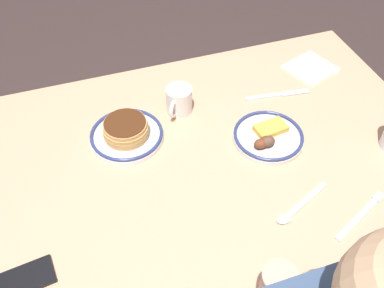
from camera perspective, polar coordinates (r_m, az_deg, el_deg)
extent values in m
plane|color=#382A28|center=(1.84, 1.76, -16.86)|extent=(6.00, 6.00, 0.00)
cube|color=tan|center=(1.23, 2.51, -1.91)|extent=(1.33, 0.90, 0.04)
cylinder|color=tan|center=(1.91, 14.50, 2.47)|extent=(0.05, 0.05, 0.70)
cylinder|color=tan|center=(1.72, -20.36, -6.04)|extent=(0.05, 0.05, 0.70)
cylinder|color=white|center=(1.27, -8.64, 0.97)|extent=(0.21, 0.21, 0.01)
torus|color=navy|center=(1.26, -8.70, 1.35)|extent=(0.21, 0.21, 0.01)
cylinder|color=tan|center=(1.26, -8.70, 1.38)|extent=(0.13, 0.13, 0.01)
cylinder|color=tan|center=(1.25, -8.76, 1.76)|extent=(0.13, 0.13, 0.01)
cylinder|color=tan|center=(1.24, -8.83, 2.16)|extent=(0.13, 0.13, 0.01)
cylinder|color=tan|center=(1.23, -8.89, 2.55)|extent=(0.13, 0.13, 0.01)
cylinder|color=#4C2814|center=(1.23, -8.93, 2.80)|extent=(0.12, 0.12, 0.00)
cylinder|color=silver|center=(1.27, 10.10, 0.78)|extent=(0.21, 0.21, 0.01)
torus|color=navy|center=(1.26, 10.17, 1.16)|extent=(0.20, 0.20, 0.01)
cube|color=gold|center=(1.28, 10.41, 2.07)|extent=(0.10, 0.07, 0.02)
ellipsoid|color=brown|center=(1.22, 9.11, 0.01)|extent=(0.04, 0.03, 0.03)
ellipsoid|color=brown|center=(1.23, 9.83, 0.38)|extent=(0.04, 0.03, 0.03)
ellipsoid|color=brown|center=(1.23, 10.03, 0.31)|extent=(0.04, 0.03, 0.03)
cylinder|color=white|center=(1.32, -1.74, 5.85)|extent=(0.08, 0.08, 0.09)
torus|color=white|center=(1.29, -2.41, 4.76)|extent=(0.05, 0.05, 0.06)
cylinder|color=brown|center=(1.30, -1.76, 6.76)|extent=(0.07, 0.07, 0.01)
cube|color=black|center=(1.07, -21.77, -16.52)|extent=(0.15, 0.09, 0.01)
cube|color=white|center=(1.56, 15.49, 9.70)|extent=(0.19, 0.18, 0.00)
cube|color=silver|center=(1.16, 21.41, -8.92)|extent=(0.18, 0.09, 0.01)
cube|color=silver|center=(1.22, 23.91, -6.63)|extent=(0.03, 0.02, 0.00)
cube|color=silver|center=(1.22, 23.67, -6.47)|extent=(0.03, 0.02, 0.00)
cube|color=silver|center=(1.22, 23.44, -6.32)|extent=(0.03, 0.02, 0.00)
cube|color=silver|center=(1.22, 23.21, -6.16)|extent=(0.03, 0.02, 0.00)
cube|color=silver|center=(1.42, 10.56, 6.35)|extent=(0.18, 0.04, 0.01)
cube|color=silver|center=(1.45, 13.58, 6.70)|extent=(0.09, 0.03, 0.00)
cube|color=silver|center=(1.14, 14.63, -7.52)|extent=(0.17, 0.08, 0.01)
ellipsoid|color=silver|center=(1.10, 12.14, -9.77)|extent=(0.04, 0.03, 0.01)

